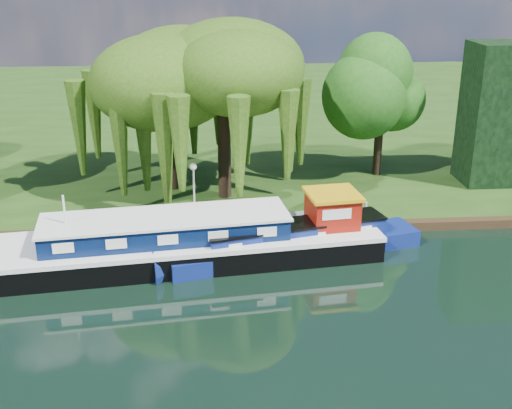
{
  "coord_description": "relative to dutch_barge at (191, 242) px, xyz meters",
  "views": [
    {
      "loc": [
        1.27,
        -20.74,
        12.7
      ],
      "look_at": [
        3.28,
        4.98,
        2.8
      ],
      "focal_mm": 45.0,
      "sensor_mm": 36.0,
      "label": 1
    }
  ],
  "objects": [
    {
      "name": "ground",
      "position": [
        -0.42,
        -5.5,
        -0.9
      ],
      "size": [
        120.0,
        120.0,
        0.0
      ],
      "primitive_type": "plane",
      "color": "black"
    },
    {
      "name": "far_bank",
      "position": [
        -0.42,
        28.5,
        -0.68
      ],
      "size": [
        120.0,
        52.0,
        0.45
      ],
      "primitive_type": "cube",
      "color": "#1B390F",
      "rests_on": "ground"
    },
    {
      "name": "dutch_barge",
      "position": [
        0.0,
        0.0,
        0.0
      ],
      "size": [
        17.55,
        5.9,
        3.63
      ],
      "rotation": [
        0.0,
        0.0,
        0.12
      ],
      "color": "black",
      "rests_on": "ground"
    },
    {
      "name": "narrowboat",
      "position": [
        4.74,
        0.16,
        -0.29
      ],
      "size": [
        11.94,
        4.76,
        1.72
      ],
      "rotation": [
        0.0,
        0.0,
        0.24
      ],
      "color": "navy",
      "rests_on": "ground"
    },
    {
      "name": "willow_left",
      "position": [
        -1.14,
        8.67,
        5.67
      ],
      "size": [
        7.03,
        7.03,
        8.43
      ],
      "color": "black",
      "rests_on": "far_bank"
    },
    {
      "name": "willow_right",
      "position": [
        1.73,
        7.08,
        5.78
      ],
      "size": [
        7.01,
        7.01,
        8.54
      ],
      "color": "black",
      "rests_on": "far_bank"
    },
    {
      "name": "tree_far_right",
      "position": [
        11.05,
        10.25,
        4.51
      ],
      "size": [
        4.4,
        4.4,
        7.19
      ],
      "color": "black",
      "rests_on": "far_bank"
    },
    {
      "name": "lamppost",
      "position": [
        0.08,
        5.0,
        1.52
      ],
      "size": [
        0.36,
        0.36,
        2.56
      ],
      "color": "silver",
      "rests_on": "far_bank"
    },
    {
      "name": "mooring_posts",
      "position": [
        -0.92,
        2.9,
        0.05
      ],
      "size": [
        19.16,
        0.16,
        1.0
      ],
      "color": "silver",
      "rests_on": "far_bank"
    }
  ]
}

